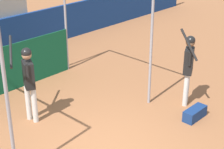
# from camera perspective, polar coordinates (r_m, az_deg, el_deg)

# --- Properties ---
(batting_cage) EXTENTS (4.23, 3.41, 3.06)m
(batting_cage) POSITION_cam_1_polar(r_m,az_deg,el_deg) (10.27, -13.92, 3.03)
(batting_cage) COLOR gray
(batting_cage) RESTS_ON ground
(player_batter) EXTENTS (0.62, 0.92, 2.05)m
(player_batter) POSITION_cam_1_polar(r_m,az_deg,el_deg) (9.00, -12.64, -0.40)
(player_batter) COLOR silver
(player_batter) RESTS_ON ground
(player_waiting) EXTENTS (0.63, 0.63, 2.16)m
(player_waiting) POSITION_cam_1_polar(r_m,az_deg,el_deg) (9.75, 11.58, 1.66)
(player_waiting) COLOR silver
(player_waiting) RESTS_ON ground
(equipment_bag) EXTENTS (0.70, 0.28, 0.28)m
(equipment_bag) POSITION_cam_1_polar(r_m,az_deg,el_deg) (9.54, 12.51, -5.82)
(equipment_bag) COLOR navy
(equipment_bag) RESTS_ON ground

